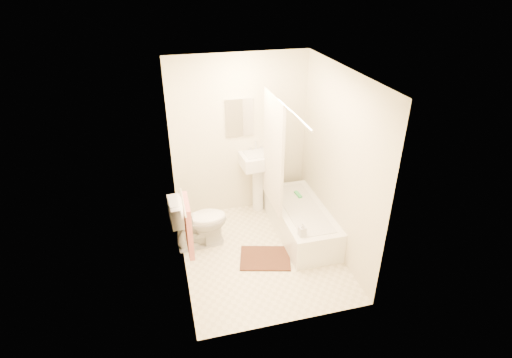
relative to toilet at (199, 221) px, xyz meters
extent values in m
plane|color=beige|center=(0.75, -0.41, -0.37)|extent=(2.40, 2.40, 0.00)
plane|color=white|center=(0.75, -0.41, 2.03)|extent=(2.40, 2.40, 0.00)
cube|color=beige|center=(0.75, 0.79, 0.83)|extent=(2.00, 0.02, 2.40)
cube|color=beige|center=(-0.25, -0.41, 0.83)|extent=(0.02, 2.40, 2.40)
cube|color=beige|center=(1.75, -0.41, 0.83)|extent=(0.02, 2.40, 2.40)
cube|color=white|center=(0.75, 0.77, 1.13)|extent=(0.40, 0.03, 0.55)
cylinder|color=silver|center=(1.05, -0.31, 1.63)|extent=(0.03, 1.70, 0.03)
cube|color=silver|center=(1.05, 0.09, 0.85)|extent=(0.04, 0.80, 1.55)
cylinder|color=silver|center=(-0.21, -0.66, 0.73)|extent=(0.02, 0.60, 0.02)
cube|color=#CC7266|center=(-0.18, -0.66, 0.41)|extent=(0.06, 0.45, 0.66)
cylinder|color=white|center=(-0.18, -0.29, 0.33)|extent=(0.11, 0.12, 0.12)
imported|color=white|center=(0.00, 0.00, 0.00)|extent=(0.79, 0.48, 0.75)
cube|color=#55271B|center=(0.78, -0.54, -0.36)|extent=(0.75, 0.64, 0.02)
imported|color=silver|center=(1.20, -0.71, 0.15)|extent=(0.09, 0.10, 0.19)
cube|color=#3DBC58|center=(1.48, 0.22, 0.07)|extent=(0.07, 0.18, 0.04)
camera|label=1|loc=(-0.37, -4.49, 3.04)|focal=28.00mm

